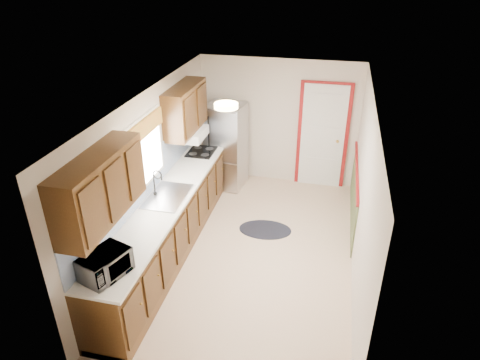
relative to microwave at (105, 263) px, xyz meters
The scene contains 8 objects.
room_shell 2.29m from the microwave, 58.39° to the left, with size 3.20×5.20×2.52m.
kitchen_run 1.69m from the microwave, 91.22° to the left, with size 0.63×4.00×2.20m.
back_wall_trim 4.71m from the microwave, 62.21° to the left, with size 1.12×2.30×2.08m.
ceiling_fixture 2.33m from the microwave, 62.78° to the left, with size 0.30×0.30×0.06m, color #FFD88C.
microwave is the anchor object (origin of this frame).
refrigerator 4.02m from the microwave, 85.87° to the left, with size 0.75×0.72×1.63m.
rug 3.11m from the microwave, 63.19° to the left, with size 0.86×0.55×0.01m, color black.
cooktop 3.35m from the microwave, 89.83° to the left, with size 0.45×0.54×0.02m, color black.
Camera 1 is at (1.02, -5.15, 4.02)m, focal length 32.00 mm.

